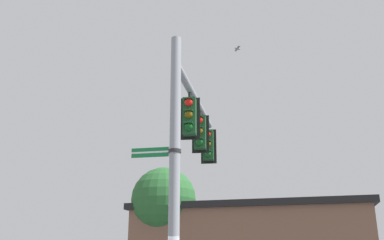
% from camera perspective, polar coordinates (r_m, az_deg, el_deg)
% --- Properties ---
extents(signal_pole, '(0.25, 0.25, 7.28)m').
position_cam_1_polar(signal_pole, '(9.59, -2.38, -8.54)').
color(signal_pole, gray).
rests_on(signal_pole, ground).
extents(mast_arm, '(0.52, 5.20, 0.21)m').
position_cam_1_polar(mast_arm, '(12.81, 0.51, 2.62)').
color(mast_arm, gray).
extents(traffic_light_nearest_pole, '(0.54, 0.49, 1.31)m').
position_cam_1_polar(traffic_light_nearest_pole, '(11.67, -0.34, 0.52)').
color(traffic_light_nearest_pole, black).
extents(traffic_light_mid_inner, '(0.54, 0.49, 1.31)m').
position_cam_1_polar(traffic_light_mid_inner, '(13.18, 1.06, -1.65)').
color(traffic_light_mid_inner, black).
extents(traffic_light_mid_outer, '(0.54, 0.49, 1.31)m').
position_cam_1_polar(traffic_light_mid_outer, '(14.71, 2.18, -3.36)').
color(traffic_light_mid_outer, black).
extents(street_name_sign, '(1.18, 0.29, 0.22)m').
position_cam_1_polar(street_name_sign, '(9.81, -3.92, -4.28)').
color(street_name_sign, '#147238').
extents(bird_flying, '(0.26, 0.32, 0.12)m').
position_cam_1_polar(bird_flying, '(16.70, 6.13, 9.52)').
color(bird_flying, gray).
extents(tree_by_storefront, '(3.15, 3.15, 6.30)m').
position_cam_1_polar(tree_by_storefront, '(21.08, -3.82, -10.77)').
color(tree_by_storefront, '#4C3823').
rests_on(tree_by_storefront, ground).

